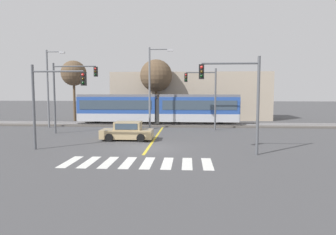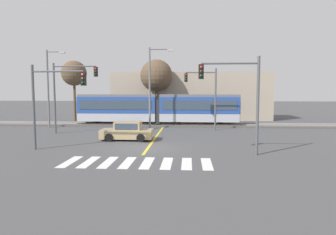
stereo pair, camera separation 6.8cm
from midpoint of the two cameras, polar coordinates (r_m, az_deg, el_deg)
name	(u,v)px [view 2 (the right image)]	position (r m, az deg, el deg)	size (l,w,h in m)	color
ground_plane	(148,148)	(21.20, -3.72, -5.79)	(200.00, 200.00, 0.00)	#474749
track_bed	(164,125)	(35.00, -0.65, -1.35)	(120.00, 4.00, 0.18)	#56514C
rail_near	(164,124)	(34.27, -0.75, -1.25)	(120.00, 0.08, 0.10)	#939399
rail_far	(165,123)	(35.70, -0.56, -1.00)	(120.00, 0.08, 0.10)	#939399
light_rail_tram	(158,108)	(34.89, -1.81, 1.86)	(18.50, 2.64, 3.43)	#B7BAC1
crosswalk_stripe_0	(70,162)	(17.97, -18.07, -8.00)	(0.56, 2.80, 0.01)	silver
crosswalk_stripe_1	(89,162)	(17.59, -14.71, -8.19)	(0.56, 2.80, 0.01)	silver
crosswalk_stripe_2	(108,162)	(17.28, -11.21, -8.36)	(0.56, 2.80, 0.01)	silver
crosswalk_stripe_3	(128,163)	(17.03, -7.59, -8.51)	(0.56, 2.80, 0.01)	silver
crosswalk_stripe_4	(147,163)	(16.86, -3.88, -8.62)	(0.56, 2.80, 0.01)	silver
crosswalk_stripe_5	(167,163)	(16.75, -0.11, -8.70)	(0.56, 2.80, 0.01)	silver
crosswalk_stripe_6	(187,163)	(16.71, 3.70, -8.74)	(0.56, 2.80, 0.01)	silver
crosswalk_stripe_7	(207,164)	(16.75, 7.51, -8.74)	(0.56, 2.80, 0.01)	silver
lane_centre_line	(156,137)	(25.91, -2.30, -3.80)	(0.20, 14.45, 0.01)	gold
sedan_crossing	(127,132)	(24.62, -7.72, -2.67)	(4.21, 1.94, 1.52)	tan
traffic_light_near_left	(52,94)	(21.62, -21.21, 4.23)	(3.75, 0.38, 5.75)	#515459
traffic_light_far_right	(205,90)	(30.73, 7.17, 5.25)	(3.25, 0.38, 6.28)	#515459
traffic_light_mid_left	(69,86)	(29.48, -18.36, 5.63)	(4.25, 0.38, 6.59)	#515459
traffic_light_near_right	(238,90)	(19.04, 13.22, 5.09)	(3.75, 0.38, 6.12)	#515459
street_lamp_west	(50,84)	(35.09, -21.58, 5.97)	(2.09, 0.28, 8.41)	slate
street_lamp_centre	(152,83)	(31.42, -3.00, 6.64)	(2.53, 0.28, 8.49)	slate
bare_tree_far_west	(74,74)	(41.93, -17.43, 7.98)	(3.32, 3.32, 8.02)	brown
bare_tree_west	(156,76)	(39.54, -2.18, 7.95)	(4.21, 4.21, 8.12)	brown
building_backdrop_far	(191,96)	(43.44, 4.36, 4.12)	(22.01, 6.00, 6.59)	tan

